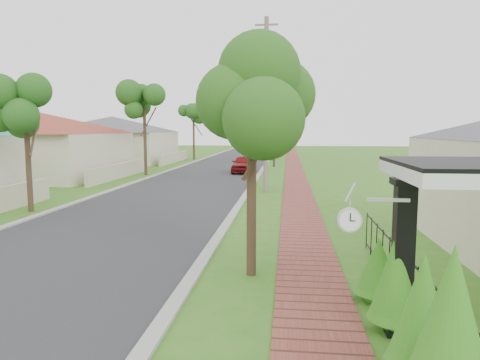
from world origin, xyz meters
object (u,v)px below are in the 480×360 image
at_px(near_tree, 252,103).
at_px(utility_pole, 266,105).
at_px(station_clock, 353,218).
at_px(porch_post, 402,265).
at_px(parked_car_white, 267,153).
at_px(parked_car_red, 243,164).

height_order(near_tree, utility_pole, utility_pole).
xyz_separation_m(utility_pole, station_clock, (2.15, -16.01, -2.59)).
bearing_deg(porch_post, utility_pole, 100.86).
xyz_separation_m(parked_car_white, near_tree, (1.53, -38.44, 3.10)).
height_order(parked_car_red, utility_pole, utility_pole).
height_order(porch_post, parked_car_white, porch_post).
bearing_deg(utility_pole, parked_car_red, 102.62).
relative_size(parked_car_red, utility_pole, 0.44).
height_order(utility_pole, station_clock, utility_pole).
bearing_deg(station_clock, parked_car_white, 94.56).
xyz_separation_m(near_tree, station_clock, (1.77, -2.90, -1.88)).
bearing_deg(porch_post, near_tree, 136.39).
relative_size(porch_post, parked_car_red, 0.64).
distance_m(parked_car_white, station_clock, 41.49).
bearing_deg(near_tree, porch_post, -43.61).
bearing_deg(parked_car_white, near_tree, -92.83).
xyz_separation_m(parked_car_red, utility_pole, (2.19, -9.78, 3.86)).
bearing_deg(utility_pole, station_clock, -82.37).
relative_size(parked_car_white, station_clock, 4.23).
xyz_separation_m(porch_post, near_tree, (-2.62, 2.50, 2.71)).
distance_m(parked_car_red, near_tree, 23.25).
bearing_deg(station_clock, porch_post, 25.19).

